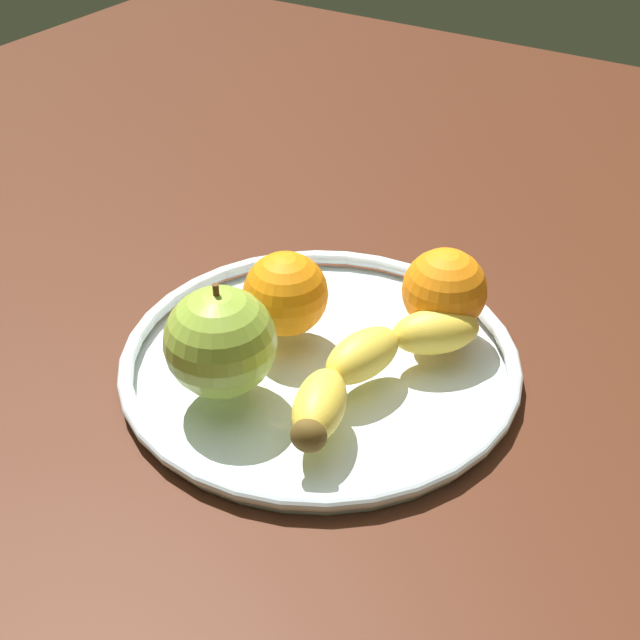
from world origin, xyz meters
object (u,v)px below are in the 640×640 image
object	(u,v)px
fruit_bowl	(320,361)
orange_back_right	(444,290)
apple	(220,342)
banana	(372,366)
orange_back_left	(286,294)

from	to	relation	value
fruit_bowl	orange_back_right	size ratio (longest dim) A/B	4.63
fruit_bowl	apple	bearing A→B (deg)	-27.75
fruit_bowl	orange_back_right	world-z (taller)	orange_back_right
fruit_bowl	banana	world-z (taller)	banana
banana	orange_back_right	distance (cm)	9.62
orange_back_right	orange_back_left	xyz separation A→B (cm)	(6.97, -10.24, -0.00)
fruit_bowl	orange_back_left	bearing A→B (deg)	-106.26
banana	orange_back_right	bearing A→B (deg)	-172.64
banana	orange_back_left	bearing A→B (deg)	-90.83
orange_back_left	apple	bearing A→B (deg)	0.44
fruit_bowl	banana	bearing A→B (deg)	75.87
fruit_bowl	banana	distance (cm)	6.03
apple	orange_back_right	bearing A→B (deg)	146.37
banana	orange_back_left	world-z (taller)	orange_back_left
orange_back_right	orange_back_left	size ratio (longest dim) A/B	1.00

